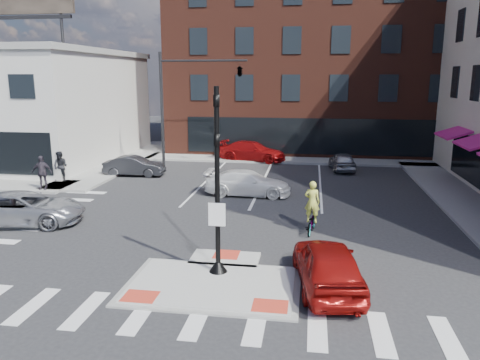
% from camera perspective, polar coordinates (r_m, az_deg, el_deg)
% --- Properties ---
extents(ground, '(120.00, 120.00, 0.00)m').
position_cam_1_polar(ground, '(15.36, -2.97, -12.06)').
color(ground, '#28282B').
rests_on(ground, ground).
extents(refuge_island, '(5.40, 4.65, 0.13)m').
position_cam_1_polar(refuge_island, '(15.11, -3.17, -12.29)').
color(refuge_island, gray).
rests_on(refuge_island, ground).
extents(sidewalk_nw, '(23.50, 20.50, 0.15)m').
position_cam_1_polar(sidewalk_nw, '(35.55, -25.00, 1.14)').
color(sidewalk_nw, gray).
rests_on(sidewalk_nw, ground).
extents(sidewalk_e, '(3.00, 24.00, 0.15)m').
position_cam_1_polar(sidewalk_e, '(25.74, 26.38, -2.98)').
color(sidewalk_e, gray).
rests_on(sidewalk_e, ground).
extents(sidewalk_n, '(26.00, 3.00, 0.15)m').
position_cam_1_polar(sidewalk_n, '(36.22, 8.80, 2.38)').
color(sidewalk_n, gray).
rests_on(sidewalk_n, ground).
extents(building_n, '(24.40, 18.40, 15.50)m').
position_cam_1_polar(building_n, '(45.67, 9.17, 14.18)').
color(building_n, '#4D2218').
rests_on(building_n, ground).
extents(building_far_left, '(10.00, 12.00, 10.00)m').
position_cam_1_polar(building_far_left, '(66.03, 2.81, 11.35)').
color(building_far_left, slate).
rests_on(building_far_left, ground).
extents(building_far_right, '(12.00, 12.00, 12.00)m').
position_cam_1_polar(building_far_right, '(67.94, 14.22, 11.87)').
color(building_far_right, brown).
rests_on(building_far_right, ground).
extents(signal_pole, '(0.60, 0.60, 5.98)m').
position_cam_1_polar(signal_pole, '(14.91, -2.76, -3.17)').
color(signal_pole, black).
rests_on(signal_pole, refuge_island).
extents(mast_arm_signal, '(6.10, 2.24, 8.00)m').
position_cam_1_polar(mast_arm_signal, '(32.29, -2.68, 12.23)').
color(mast_arm_signal, black).
rests_on(mast_arm_signal, ground).
extents(silver_suv, '(5.45, 3.13, 1.43)m').
position_cam_1_polar(silver_suv, '(22.64, -24.84, -3.15)').
color(silver_suv, '#AFB1B7').
rests_on(silver_suv, ground).
extents(red_sedan, '(2.42, 4.68, 1.52)m').
position_cam_1_polar(red_sedan, '(14.79, 10.61, -10.05)').
color(red_sedan, maroon).
rests_on(red_sedan, ground).
extents(white_pickup, '(4.70, 1.97, 1.36)m').
position_cam_1_polar(white_pickup, '(25.54, 0.96, -0.37)').
color(white_pickup, white).
rests_on(white_pickup, ground).
extents(bg_car_dark, '(3.98, 1.56, 1.29)m').
position_cam_1_polar(bg_car_dark, '(31.30, -12.76, 1.68)').
color(bg_car_dark, '#242529').
rests_on(bg_car_dark, ground).
extents(bg_car_silver, '(1.88, 3.85, 1.27)m').
position_cam_1_polar(bg_car_silver, '(33.04, 12.36, 2.24)').
color(bg_car_silver, '#9D9EA4').
rests_on(bg_car_silver, ground).
extents(bg_car_red, '(5.48, 3.06, 1.50)m').
position_cam_1_polar(bg_car_red, '(35.89, 1.49, 3.52)').
color(bg_car_red, maroon).
rests_on(bg_car_red, ground).
extents(cyclist, '(0.86, 1.82, 2.21)m').
position_cam_1_polar(cyclist, '(19.67, 8.73, -4.28)').
color(cyclist, '#3F3F44').
rests_on(cyclist, ground).
extents(pedestrian_a, '(0.94, 0.76, 1.84)m').
position_cam_1_polar(pedestrian_a, '(30.14, -21.03, 1.55)').
color(pedestrian_a, black).
rests_on(pedestrian_a, sidewalk_nw).
extents(pedestrian_b, '(1.19, 0.66, 1.92)m').
position_cam_1_polar(pedestrian_b, '(28.45, -23.00, 0.85)').
color(pedestrian_b, '#332D37').
rests_on(pedestrian_b, sidewalk_nw).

